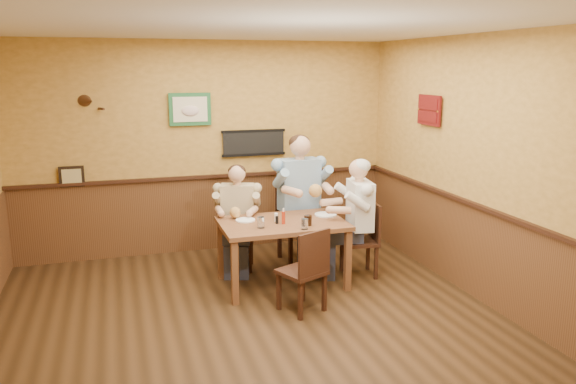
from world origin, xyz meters
name	(u,v)px	position (x,y,z in m)	size (l,w,h in m)	color
room	(260,151)	(0.13, 0.17, 1.69)	(5.02, 5.03, 2.81)	black
dining_table	(282,229)	(0.59, 0.94, 0.66)	(1.40, 0.90, 0.75)	brown
chair_back_left	(238,237)	(0.22, 1.61, 0.41)	(0.38, 0.38, 0.82)	#391E12
chair_back_right	(299,222)	(1.03, 1.67, 0.51)	(0.47, 0.47, 1.03)	#391E12
chair_right_end	(359,240)	(1.55, 0.96, 0.44)	(0.41, 0.41, 0.89)	#391E12
chair_near_side	(302,270)	(0.57, 0.21, 0.44)	(0.41, 0.41, 0.88)	#391E12
diner_tan_shirt	(238,223)	(0.22, 1.61, 0.59)	(0.54, 0.54, 1.18)	#CDB88D
diner_blue_polo	(299,205)	(1.03, 1.67, 0.73)	(0.68, 0.68, 1.47)	#7D9EBB
diner_white_elder	(360,224)	(1.55, 0.96, 0.64)	(0.59, 0.59, 1.27)	silver
water_glass_left	(261,222)	(0.30, 0.77, 0.81)	(0.08, 0.08, 0.12)	silver
water_glass_mid	(305,224)	(0.73, 0.58, 0.81)	(0.08, 0.08, 0.12)	white
cola_tumbler	(308,220)	(0.82, 0.72, 0.81)	(0.09, 0.09, 0.11)	black
hot_sauce_bottle	(283,217)	(0.57, 0.85, 0.83)	(0.04, 0.04, 0.16)	#B22B13
salt_shaker	(276,217)	(0.52, 0.96, 0.80)	(0.04, 0.04, 0.10)	white
pepper_shaker	(277,220)	(0.51, 0.88, 0.79)	(0.03, 0.03, 0.09)	black
plate_far_left	(245,220)	(0.20, 1.11, 0.76)	(0.22, 0.22, 0.01)	white
plate_far_right	(326,215)	(1.15, 1.06, 0.76)	(0.26, 0.26, 0.02)	white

